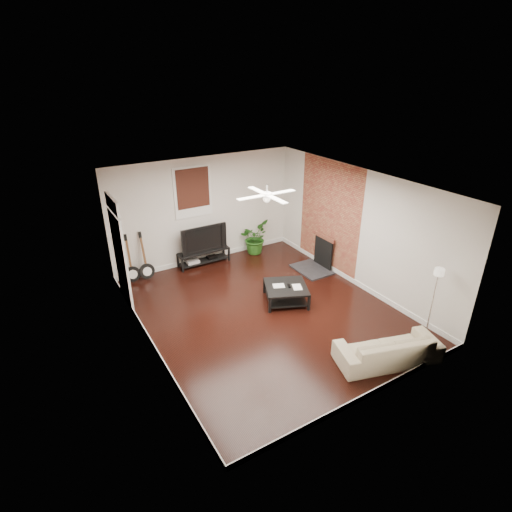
% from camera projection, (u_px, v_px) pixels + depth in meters
% --- Properties ---
extents(room, '(5.01, 6.01, 2.81)m').
position_uv_depth(room, '(266.00, 252.00, 8.17)').
color(room, black).
rests_on(room, ground).
extents(brick_accent, '(0.02, 2.20, 2.80)m').
position_uv_depth(brick_accent, '(329.00, 216.00, 10.10)').
color(brick_accent, brown).
rests_on(brick_accent, floor).
extents(fireplace, '(0.80, 1.10, 0.92)m').
position_uv_depth(fireplace, '(317.00, 253.00, 10.37)').
color(fireplace, black).
rests_on(fireplace, floor).
extents(window_back, '(1.00, 0.06, 1.30)m').
position_uv_depth(window_back, '(193.00, 192.00, 10.09)').
color(window_back, black).
rests_on(window_back, wall_back).
extents(door_left, '(0.08, 1.00, 2.50)m').
position_uv_depth(door_left, '(120.00, 251.00, 8.56)').
color(door_left, white).
rests_on(door_left, wall_left).
extents(tv_stand, '(1.39, 0.37, 0.39)m').
position_uv_depth(tv_stand, '(204.00, 257.00, 10.75)').
color(tv_stand, black).
rests_on(tv_stand, floor).
extents(tv, '(1.24, 0.16, 0.71)m').
position_uv_depth(tv, '(202.00, 238.00, 10.53)').
color(tv, black).
rests_on(tv, tv_stand).
extents(coffee_table, '(1.20, 1.20, 0.38)m').
position_uv_depth(coffee_table, '(286.00, 294.00, 9.05)').
color(coffee_table, black).
rests_on(coffee_table, floor).
extents(sofa, '(1.97, 1.22, 0.54)m').
position_uv_depth(sofa, '(388.00, 348.00, 7.18)').
color(sofa, '#C3AE92').
rests_on(sofa, floor).
extents(floor_lamp, '(0.31, 0.31, 1.50)m').
position_uv_depth(floor_lamp, '(432.00, 304.00, 7.61)').
color(floor_lamp, silver).
rests_on(floor_lamp, floor).
extents(potted_plant, '(1.08, 1.08, 0.91)m').
position_uv_depth(potted_plant, '(254.00, 237.00, 11.30)').
color(potted_plant, '#235A19').
rests_on(potted_plant, floor).
extents(guitar_left, '(0.40, 0.30, 1.22)m').
position_uv_depth(guitar_left, '(130.00, 260.00, 9.66)').
color(guitar_left, black).
rests_on(guitar_left, floor).
extents(guitar_right, '(0.38, 0.27, 1.22)m').
position_uv_depth(guitar_right, '(145.00, 257.00, 9.80)').
color(guitar_right, black).
rests_on(guitar_right, floor).
extents(ceiling_fan, '(1.24, 1.24, 0.32)m').
position_uv_depth(ceiling_fan, '(267.00, 195.00, 7.65)').
color(ceiling_fan, white).
rests_on(ceiling_fan, ceiling).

